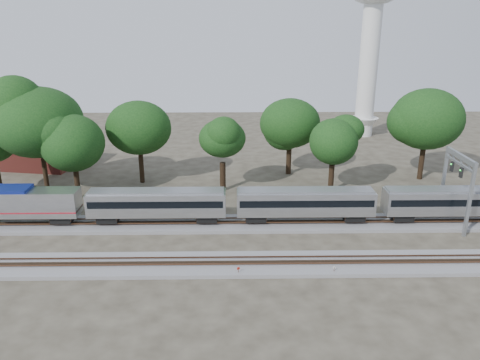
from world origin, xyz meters
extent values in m
plane|color=#383328|center=(0.00, 0.00, 0.00)|extent=(160.00, 160.00, 0.00)
cube|color=slate|center=(0.00, 6.00, 0.20)|extent=(160.00, 5.00, 0.40)
cube|color=brown|center=(0.00, 5.28, 0.66)|extent=(160.00, 0.08, 0.15)
cube|color=brown|center=(0.00, 6.72, 0.66)|extent=(160.00, 0.08, 0.15)
cube|color=slate|center=(0.00, -4.00, 0.20)|extent=(160.00, 5.00, 0.40)
cube|color=brown|center=(0.00, -4.72, 0.66)|extent=(160.00, 0.08, 0.15)
cube|color=brown|center=(0.00, -3.28, 0.66)|extent=(160.00, 0.08, 0.15)
cube|color=silver|center=(-22.37, 6.00, 3.14)|extent=(10.01, 2.83, 3.11)
cube|color=maroon|center=(-23.50, 6.00, 2.33)|extent=(12.27, 2.87, 0.17)
cube|color=black|center=(-19.49, 6.00, 1.15)|extent=(2.45, 2.08, 0.85)
cube|color=silver|center=(-8.07, 6.00, 3.00)|extent=(16.42, 2.83, 2.83)
cube|color=black|center=(-8.07, 6.00, 3.28)|extent=(15.86, 2.88, 0.85)
cube|color=gray|center=(-8.07, 6.00, 4.46)|extent=(16.05, 2.27, 0.33)
cube|color=black|center=(-14.02, 6.00, 1.15)|extent=(2.45, 2.08, 0.85)
cube|color=black|center=(-2.12, 6.00, 1.15)|extent=(2.45, 2.08, 0.85)
cube|color=silver|center=(9.72, 6.00, 3.00)|extent=(16.42, 2.83, 2.83)
cube|color=black|center=(9.72, 6.00, 3.28)|extent=(15.86, 2.88, 0.85)
cube|color=gray|center=(9.72, 6.00, 4.46)|extent=(16.05, 2.27, 0.33)
cube|color=black|center=(3.77, 6.00, 1.15)|extent=(2.45, 2.08, 0.85)
cube|color=black|center=(15.67, 6.00, 1.15)|extent=(2.45, 2.08, 0.85)
cube|color=silver|center=(27.51, 6.00, 3.00)|extent=(16.42, 2.83, 2.83)
cube|color=black|center=(27.51, 6.00, 3.28)|extent=(15.86, 2.88, 0.85)
cube|color=gray|center=(27.51, 6.00, 4.46)|extent=(16.05, 2.27, 0.33)
cube|color=black|center=(21.56, 6.00, 1.15)|extent=(2.45, 2.08, 0.85)
cylinder|color=#512D19|center=(1.51, -5.92, 0.43)|extent=(0.06, 0.06, 0.87)
cylinder|color=#B9180D|center=(1.51, -5.92, 0.82)|extent=(0.30, 0.14, 0.31)
cylinder|color=#512D19|center=(10.90, -5.84, 0.40)|extent=(0.05, 0.05, 0.80)
cylinder|color=silver|center=(10.90, -5.84, 0.75)|extent=(0.27, 0.14, 0.28)
cube|color=#512D19|center=(5.31, -5.75, 0.15)|extent=(0.57, 0.46, 0.30)
cylinder|color=silver|center=(29.27, 52.76, 13.57)|extent=(3.88, 3.88, 27.15)
cone|color=silver|center=(29.27, 52.76, 1.94)|extent=(6.21, 6.21, 3.88)
cube|color=gray|center=(27.73, 2.55, 4.44)|extent=(0.35, 0.35, 8.88)
cube|color=gray|center=(27.73, 9.45, 4.44)|extent=(0.35, 0.35, 8.88)
cube|color=gray|center=(27.73, 6.00, 8.58)|extent=(0.39, 7.30, 0.59)
cube|color=gray|center=(27.73, 6.00, 7.70)|extent=(0.25, 7.30, 0.25)
cube|color=black|center=(27.44, 4.82, 7.01)|extent=(0.25, 0.49, 1.18)
cube|color=black|center=(27.44, 7.18, 7.01)|extent=(0.25, 0.49, 1.18)
cube|color=maroon|center=(-31.39, 30.57, 2.14)|extent=(11.82, 9.20, 4.28)
cube|color=black|center=(-31.39, 30.57, 4.76)|extent=(12.05, 9.43, 0.96)
cylinder|color=black|center=(-25.97, 18.21, 2.78)|extent=(0.70, 0.70, 5.56)
ellipsoid|color=#113311|center=(-25.97, 18.21, 10.32)|extent=(10.48, 10.48, 8.91)
cylinder|color=black|center=(-20.70, 15.74, 2.14)|extent=(0.70, 0.70, 4.28)
ellipsoid|color=#113311|center=(-20.70, 15.74, 7.94)|extent=(8.06, 8.06, 6.85)
cylinder|color=black|center=(-12.95, 22.35, 2.30)|extent=(0.70, 0.70, 4.59)
ellipsoid|color=#113311|center=(-12.95, 22.35, 8.53)|extent=(8.66, 8.66, 7.36)
cylinder|color=black|center=(-0.45, 18.52, 2.11)|extent=(0.70, 0.70, 4.22)
ellipsoid|color=#113311|center=(-0.45, 18.52, 7.84)|extent=(7.96, 7.96, 6.76)
cylinder|color=black|center=(10.07, 26.16, 2.25)|extent=(0.70, 0.70, 4.49)
ellipsoid|color=#113311|center=(10.07, 26.16, 8.34)|extent=(8.47, 8.47, 7.20)
cylinder|color=black|center=(15.27, 17.75, 2.01)|extent=(0.70, 0.70, 4.03)
ellipsoid|color=#113311|center=(15.27, 17.75, 7.48)|extent=(7.59, 7.59, 6.45)
cylinder|color=black|center=(30.47, 23.22, 2.56)|extent=(0.70, 0.70, 5.12)
ellipsoid|color=#113311|center=(30.47, 23.22, 9.52)|extent=(9.66, 9.66, 8.21)
camera|label=1|loc=(1.02, -46.11, 23.69)|focal=35.00mm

